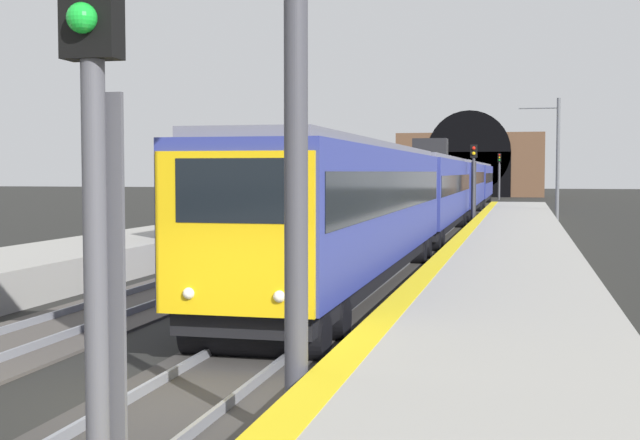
{
  "coord_description": "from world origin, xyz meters",
  "views": [
    {
      "loc": [
        -11.03,
        -4.6,
        3.29
      ],
      "look_at": [
        9.38,
        0.27,
        2.1
      ],
      "focal_mm": 47.91,
      "sensor_mm": 36.0,
      "label": 1
    }
  ],
  "objects_px": {
    "train_main_approaching": "(447,188)",
    "train_adjacent_platform": "(376,187)",
    "railway_signal_near": "(95,203)",
    "railway_signal_mid": "(474,179)",
    "railway_signal_far": "(499,172)",
    "catenary_mast_near": "(557,160)"
  },
  "relations": [
    {
      "from": "train_main_approaching",
      "to": "railway_signal_near",
      "type": "relative_size",
      "value": 15.91
    },
    {
      "from": "train_main_approaching",
      "to": "railway_signal_far",
      "type": "bearing_deg",
      "value": 177.64
    },
    {
      "from": "catenary_mast_near",
      "to": "train_adjacent_platform",
      "type": "bearing_deg",
      "value": 87.48
    },
    {
      "from": "train_main_approaching",
      "to": "train_adjacent_platform",
      "type": "bearing_deg",
      "value": -108.41
    },
    {
      "from": "train_main_approaching",
      "to": "railway_signal_far",
      "type": "xyz_separation_m",
      "value": [
        48.77,
        -1.82,
        0.97
      ]
    },
    {
      "from": "train_adjacent_platform",
      "to": "railway_signal_mid",
      "type": "distance_m",
      "value": 8.43
    },
    {
      "from": "railway_signal_mid",
      "to": "catenary_mast_near",
      "type": "relative_size",
      "value": 0.62
    },
    {
      "from": "railway_signal_near",
      "to": "train_adjacent_platform",
      "type": "bearing_deg",
      "value": -172.47
    },
    {
      "from": "train_main_approaching",
      "to": "train_adjacent_platform",
      "type": "height_order",
      "value": "train_main_approaching"
    },
    {
      "from": "railway_signal_near",
      "to": "railway_signal_far",
      "type": "relative_size",
      "value": 0.93
    },
    {
      "from": "railway_signal_mid",
      "to": "railway_signal_far",
      "type": "bearing_deg",
      "value": -180.0
    },
    {
      "from": "railway_signal_mid",
      "to": "train_adjacent_platform",
      "type": "bearing_deg",
      "value": -128.9
    },
    {
      "from": "railway_signal_far",
      "to": "catenary_mast_near",
      "type": "relative_size",
      "value": 0.7
    },
    {
      "from": "railway_signal_near",
      "to": "railway_signal_mid",
      "type": "relative_size",
      "value": 1.05
    },
    {
      "from": "railway_signal_near",
      "to": "railway_signal_far",
      "type": "height_order",
      "value": "railway_signal_far"
    },
    {
      "from": "train_main_approaching",
      "to": "catenary_mast_near",
      "type": "bearing_deg",
      "value": 98.88
    },
    {
      "from": "railway_signal_mid",
      "to": "catenary_mast_near",
      "type": "distance_m",
      "value": 6.85
    },
    {
      "from": "train_adjacent_platform",
      "to": "railway_signal_mid",
      "type": "xyz_separation_m",
      "value": [
        -5.28,
        -6.55,
        0.56
      ]
    },
    {
      "from": "railway_signal_near",
      "to": "railway_signal_mid",
      "type": "bearing_deg",
      "value": -180.0
    },
    {
      "from": "train_adjacent_platform",
      "to": "catenary_mast_near",
      "type": "height_order",
      "value": "catenary_mast_near"
    },
    {
      "from": "railway_signal_far",
      "to": "catenary_mast_near",
      "type": "bearing_deg",
      "value": 5.69
    },
    {
      "from": "railway_signal_near",
      "to": "catenary_mast_near",
      "type": "relative_size",
      "value": 0.65
    }
  ]
}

